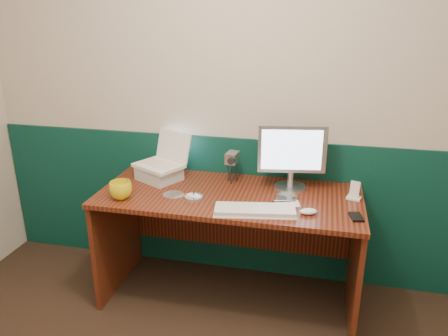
% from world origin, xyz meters
% --- Properties ---
extents(back_wall, '(3.50, 0.04, 2.50)m').
position_xyz_m(back_wall, '(0.00, 1.75, 1.25)').
color(back_wall, beige).
rests_on(back_wall, ground).
extents(wainscot, '(3.48, 0.02, 1.00)m').
position_xyz_m(wainscot, '(0.00, 1.74, 0.50)').
color(wainscot, '#072F24').
rests_on(wainscot, ground).
extents(desk, '(1.60, 0.70, 0.75)m').
position_xyz_m(desk, '(0.05, 1.38, 0.38)').
color(desk, '#3D120B').
rests_on(desk, ground).
extents(laptop_riser, '(0.32, 0.31, 0.09)m').
position_xyz_m(laptop_riser, '(-0.45, 1.50, 0.79)').
color(laptop_riser, '#B7BDC3').
rests_on(laptop_riser, desk).
extents(laptop, '(0.36, 0.34, 0.24)m').
position_xyz_m(laptop, '(-0.45, 1.50, 0.96)').
color(laptop, white).
rests_on(laptop, laptop_riser).
extents(monitor, '(0.43, 0.19, 0.41)m').
position_xyz_m(monitor, '(0.41, 1.55, 0.96)').
color(monitor, '#BABABF').
rests_on(monitor, desk).
extents(keyboard, '(0.46, 0.22, 0.03)m').
position_xyz_m(keyboard, '(0.25, 1.15, 0.76)').
color(keyboard, white).
rests_on(keyboard, desk).
extents(mouse_right, '(0.11, 0.08, 0.03)m').
position_xyz_m(mouse_right, '(0.54, 1.20, 0.77)').
color(mouse_right, white).
rests_on(mouse_right, desk).
extents(mouse_left, '(0.12, 0.09, 0.03)m').
position_xyz_m(mouse_left, '(-0.14, 1.26, 0.77)').
color(mouse_left, white).
rests_on(mouse_left, desk).
extents(mug, '(0.15, 0.15, 0.11)m').
position_xyz_m(mug, '(-0.56, 1.17, 0.80)').
color(mug, yellow).
rests_on(mug, desk).
extents(camcorder, '(0.11, 0.15, 0.21)m').
position_xyz_m(camcorder, '(0.03, 1.58, 0.86)').
color(camcorder, '#A2A2A6').
rests_on(camcorder, desk).
extents(cd_spindle, '(0.11, 0.11, 0.02)m').
position_xyz_m(cd_spindle, '(-0.13, 1.24, 0.76)').
color(cd_spindle, silver).
rests_on(cd_spindle, desk).
extents(cd_loose_a, '(0.13, 0.13, 0.00)m').
position_xyz_m(cd_loose_a, '(-0.28, 1.29, 0.75)').
color(cd_loose_a, silver).
rests_on(cd_loose_a, desk).
extents(cd_loose_b, '(0.13, 0.13, 0.00)m').
position_xyz_m(cd_loose_b, '(0.40, 1.41, 0.75)').
color(cd_loose_b, silver).
rests_on(cd_loose_b, desk).
extents(pen, '(0.14, 0.06, 0.01)m').
position_xyz_m(pen, '(0.39, 1.33, 0.75)').
color(pen, black).
rests_on(pen, desk).
extents(papers, '(0.16, 0.12, 0.00)m').
position_xyz_m(papers, '(0.41, 1.31, 0.75)').
color(papers, silver).
rests_on(papers, desk).
extents(dock, '(0.10, 0.08, 0.02)m').
position_xyz_m(dock, '(0.79, 1.47, 0.76)').
color(dock, white).
rests_on(dock, desk).
extents(music_player, '(0.06, 0.04, 0.10)m').
position_xyz_m(music_player, '(0.79, 1.47, 0.81)').
color(music_player, silver).
rests_on(music_player, dock).
extents(pda, '(0.08, 0.12, 0.01)m').
position_xyz_m(pda, '(0.79, 1.21, 0.76)').
color(pda, black).
rests_on(pda, desk).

